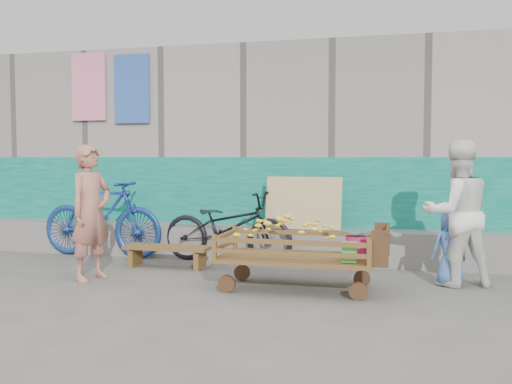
% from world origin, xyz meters
% --- Properties ---
extents(ground, '(80.00, 80.00, 0.00)m').
position_xyz_m(ground, '(0.00, 0.00, 0.00)').
color(ground, '#514F49').
rests_on(ground, ground).
extents(building_wall, '(12.00, 3.50, 3.00)m').
position_xyz_m(building_wall, '(-0.00, 4.05, 1.47)').
color(building_wall, gray).
rests_on(building_wall, ground).
extents(banana_cart, '(1.77, 0.81, 0.75)m').
position_xyz_m(banana_cart, '(0.44, 0.73, 0.51)').
color(banana_cart, brown).
rests_on(banana_cart, ground).
extents(bench, '(1.10, 0.33, 0.28)m').
position_xyz_m(bench, '(-1.34, 1.54, 0.20)').
color(bench, brown).
rests_on(bench, ground).
extents(vendor_man, '(0.52, 0.65, 1.54)m').
position_xyz_m(vendor_man, '(-1.89, 0.66, 0.77)').
color(vendor_man, '#A96856').
rests_on(vendor_man, ground).
extents(woman, '(0.93, 0.83, 1.59)m').
position_xyz_m(woman, '(2.13, 1.36, 0.79)').
color(woman, white).
rests_on(woman, ground).
extents(child, '(0.47, 0.38, 0.82)m').
position_xyz_m(child, '(2.06, 1.34, 0.41)').
color(child, '#4065A6').
rests_on(child, ground).
extents(bicycle_dark, '(1.87, 0.81, 0.95)m').
position_xyz_m(bicycle_dark, '(-0.69, 2.05, 0.48)').
color(bicycle_dark, black).
rests_on(bicycle_dark, ground).
extents(bicycle_blue, '(1.89, 0.63, 1.12)m').
position_xyz_m(bicycle_blue, '(-2.54, 2.05, 0.56)').
color(bicycle_blue, navy).
rests_on(bicycle_blue, ground).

